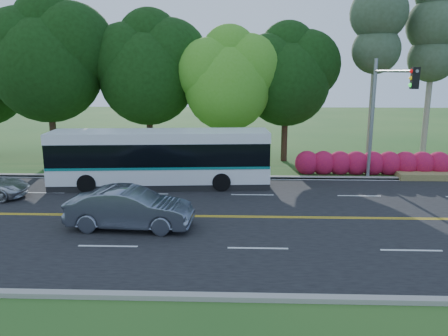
{
  "coord_description": "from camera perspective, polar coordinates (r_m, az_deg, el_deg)",
  "views": [
    {
      "loc": [
        -1.21,
        -18.35,
        6.31
      ],
      "look_at": [
        -1.92,
        2.0,
        1.77
      ],
      "focal_mm": 35.0,
      "sensor_mm": 36.0,
      "label": 1
    }
  ],
  "objects": [
    {
      "name": "ground",
      "position": [
        19.44,
        5.5,
        -6.43
      ],
      "size": [
        120.0,
        120.0,
        0.0
      ],
      "primitive_type": "plane",
      "color": "#23551C",
      "rests_on": "ground"
    },
    {
      "name": "road",
      "position": [
        19.44,
        5.5,
        -6.4
      ],
      "size": [
        60.0,
        14.0,
        0.02
      ],
      "primitive_type": "cube",
      "color": "black",
      "rests_on": "ground"
    },
    {
      "name": "curb_north",
      "position": [
        26.28,
        4.59,
        -1.2
      ],
      "size": [
        60.0,
        0.3,
        0.15
      ],
      "primitive_type": "cube",
      "color": "#9B968C",
      "rests_on": "ground"
    },
    {
      "name": "curb_south",
      "position": [
        12.87,
        7.45,
        -16.5
      ],
      "size": [
        60.0,
        0.3,
        0.15
      ],
      "primitive_type": "cube",
      "color": "#9B968C",
      "rests_on": "ground"
    },
    {
      "name": "grass_verge",
      "position": [
        28.08,
        4.43,
        -0.35
      ],
      "size": [
        60.0,
        4.0,
        0.1
      ],
      "primitive_type": "cube",
      "color": "#23551C",
      "rests_on": "ground"
    },
    {
      "name": "lane_markings",
      "position": [
        19.43,
        5.23,
        -6.36
      ],
      "size": [
        57.6,
        13.82,
        0.0
      ],
      "color": "gold",
      "rests_on": "road"
    },
    {
      "name": "tree_row",
      "position": [
        30.74,
        -5.51,
        13.29
      ],
      "size": [
        44.7,
        9.1,
        13.84
      ],
      "color": "black",
      "rests_on": "ground"
    },
    {
      "name": "bougainvillea_hedge",
      "position": [
        28.35,
        19.18,
        0.49
      ],
      "size": [
        9.5,
        2.25,
        1.5
      ],
      "color": "#940C42",
      "rests_on": "ground"
    },
    {
      "name": "traffic_signal",
      "position": [
        25.02,
        20.14,
        8.06
      ],
      "size": [
        0.42,
        6.1,
        7.0
      ],
      "color": "gray",
      "rests_on": "ground"
    },
    {
      "name": "transit_bus",
      "position": [
        24.32,
        -8.33,
        1.16
      ],
      "size": [
        12.01,
        3.47,
        3.1
      ],
      "rotation": [
        0.0,
        0.0,
        0.08
      ],
      "color": "white",
      "rests_on": "road"
    },
    {
      "name": "sedan",
      "position": [
        18.2,
        -12.16,
        -5.17
      ],
      "size": [
        5.13,
        2.03,
        1.66
      ],
      "primitive_type": "imported",
      "rotation": [
        0.0,
        0.0,
        1.52
      ],
      "color": "slate",
      "rests_on": "road"
    }
  ]
}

